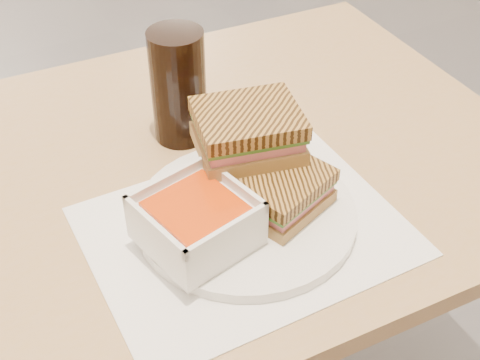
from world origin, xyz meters
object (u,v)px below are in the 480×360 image
plate (246,214)px  cola_glass (178,86)px  main_table (123,246)px  panini_lower (282,191)px  soup_bowl (196,222)px

plate → cola_glass: cola_glass is taller
plate → cola_glass: (0.01, 0.21, 0.07)m
main_table → cola_glass: (0.13, 0.06, 0.20)m
cola_glass → main_table: bearing=-154.3°
panini_lower → cola_glass: bearing=99.4°
plate → cola_glass: 0.22m
main_table → panini_lower: size_ratio=9.14×
plate → soup_bowl: (-0.08, -0.02, 0.04)m
cola_glass → soup_bowl: bearing=-110.4°
plate → soup_bowl: bearing=-166.8°
panini_lower → cola_glass: 0.23m
panini_lower → cola_glass: (-0.04, 0.22, 0.04)m
panini_lower → main_table: bearing=136.7°
main_table → cola_glass: size_ratio=7.36×
soup_bowl → panini_lower: 0.12m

